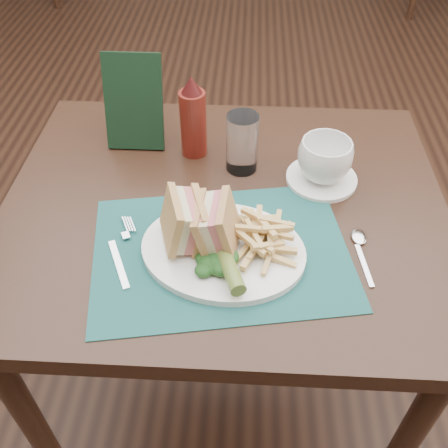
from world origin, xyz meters
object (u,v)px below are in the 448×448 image
object	(u,v)px
coffee_cup	(325,160)
check_presenter	(134,102)
placemat	(221,252)
drinking_glass	(242,143)
table_main	(224,312)
ketchup_bottle	(193,117)
saucer	(321,179)
sandwich_half_a	(172,222)
sandwich_half_b	(205,223)
plate	(223,250)

from	to	relation	value
coffee_cup	check_presenter	distance (m)	0.43
placemat	check_presenter	xyz separation A→B (m)	(-0.21, 0.34, 0.10)
placemat	drinking_glass	distance (m)	0.26
table_main	ketchup_bottle	size ratio (longest dim) A/B	4.84
saucer	check_presenter	world-z (taller)	check_presenter
ketchup_bottle	check_presenter	distance (m)	0.14
table_main	drinking_glass	size ratio (longest dim) A/B	6.92
sandwich_half_a	sandwich_half_b	distance (m)	0.06
ketchup_bottle	check_presenter	size ratio (longest dim) A/B	0.88
sandwich_half_b	coffee_cup	xyz separation A→B (m)	(0.23, 0.21, -0.01)
drinking_glass	check_presenter	size ratio (longest dim) A/B	0.62
sandwich_half_a	coffee_cup	world-z (taller)	sandwich_half_a
saucer	check_presenter	distance (m)	0.44
coffee_cup	saucer	bearing A→B (deg)	0.00
coffee_cup	placemat	bearing A→B (deg)	-132.69
sandwich_half_b	ketchup_bottle	world-z (taller)	ketchup_bottle
plate	check_presenter	xyz separation A→B (m)	(-0.22, 0.35, 0.09)
table_main	drinking_glass	bearing A→B (deg)	74.76
saucer	drinking_glass	xyz separation A→B (m)	(-0.17, 0.04, 0.06)
plate	drinking_glass	distance (m)	0.26
plate	check_presenter	distance (m)	0.42
table_main	sandwich_half_b	world-z (taller)	sandwich_half_b
check_presenter	table_main	bearing A→B (deg)	-44.43
sandwich_half_b	saucer	size ratio (longest dim) A/B	0.66
sandwich_half_b	plate	bearing A→B (deg)	-11.81
coffee_cup	check_presenter	world-z (taller)	check_presenter
drinking_glass	sandwich_half_a	bearing A→B (deg)	-115.09
drinking_glass	saucer	bearing A→B (deg)	-11.74
placemat	saucer	world-z (taller)	saucer
sandwich_half_b	coffee_cup	size ratio (longest dim) A/B	0.88
plate	placemat	bearing A→B (deg)	142.28
table_main	plate	size ratio (longest dim) A/B	3.00
plate	table_main	bearing A→B (deg)	102.15
ketchup_bottle	coffee_cup	bearing A→B (deg)	-17.48
table_main	sandwich_half_b	bearing A→B (deg)	-101.53
sandwich_half_a	ketchup_bottle	distance (m)	0.30
sandwich_half_a	drinking_glass	world-z (taller)	drinking_glass
table_main	placemat	distance (m)	0.40
coffee_cup	sandwich_half_b	bearing A→B (deg)	-137.15
sandwich_half_a	sandwich_half_b	size ratio (longest dim) A/B	1.01
placemat	sandwich_half_a	distance (m)	0.11
sandwich_half_a	coffee_cup	bearing A→B (deg)	19.98
sandwich_half_a	plate	bearing A→B (deg)	-21.58
plate	sandwich_half_b	distance (m)	0.07
table_main	saucer	distance (m)	0.44
placemat	saucer	xyz separation A→B (m)	(0.20, 0.22, 0.00)
sandwich_half_a	saucer	distance (m)	0.36
placemat	coffee_cup	xyz separation A→B (m)	(0.20, 0.22, 0.05)
sandwich_half_a	sandwich_half_b	world-z (taller)	sandwich_half_a
placemat	sandwich_half_a	size ratio (longest dim) A/B	4.62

